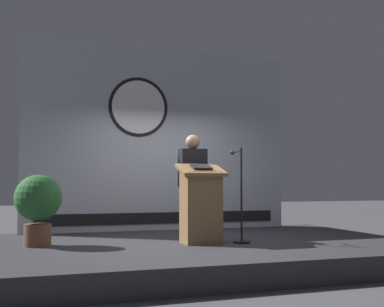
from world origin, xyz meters
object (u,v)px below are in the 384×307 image
Objects in this scene: speaker_person at (193,186)px; microphone_stand at (240,210)px; podium at (201,205)px; potted_plant at (38,203)px.

speaker_person is 0.86m from microphone_stand.
speaker_person is at bearing 131.86° from microphone_stand.
podium is at bearing 169.40° from microphone_stand.
podium is 0.71× the size of speaker_person.
podium is 1.18× the size of potted_plant.
microphone_stand is at bearing -10.51° from potted_plant.
potted_plant is (-2.20, 0.41, 0.04)m from podium.
microphone_stand is at bearing -48.14° from speaker_person.
podium is 0.55m from speaker_person.
podium reaches higher than potted_plant.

